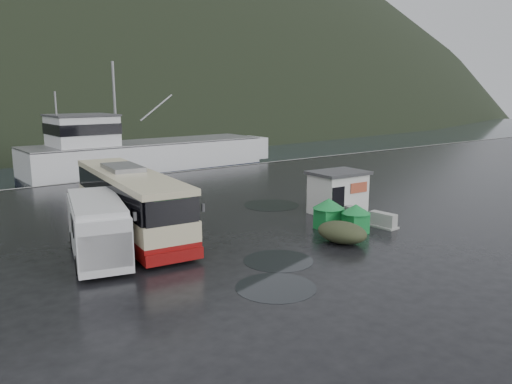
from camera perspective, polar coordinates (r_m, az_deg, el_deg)
ground at (r=24.35m, az=-0.22°, el=-5.03°), size 160.00×160.00×0.00m
quay_edge at (r=41.75m, az=-16.84°, el=1.37°), size 160.00×0.60×1.50m
coach_bus at (r=25.60m, az=-14.03°, el=-4.55°), size 4.16×11.92×3.30m
white_van at (r=22.24m, az=-17.48°, el=-7.16°), size 3.51×6.45×2.56m
waste_bin_left at (r=25.37m, az=11.24°, el=-4.57°), size 1.19×1.19×1.45m
waste_bin_right at (r=25.74m, az=8.24°, el=-4.24°), size 1.33×1.33×1.61m
dome_tent at (r=23.64m, az=9.76°, el=-5.70°), size 2.08×2.69×0.97m
ticket_kiosk at (r=29.19m, az=9.25°, el=-2.41°), size 3.27×2.56×2.46m
jersey_barrier_a at (r=27.67m, az=11.20°, el=-3.24°), size 1.07×1.58×0.72m
jersey_barrier_b at (r=26.70m, az=14.27°, el=-3.91°), size 0.88×1.58×0.76m
fishing_trawler at (r=51.10m, az=-12.16°, el=3.34°), size 28.18×6.95×11.21m
puddles at (r=24.06m, az=2.08°, el=-5.22°), size 11.32×13.66×0.01m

